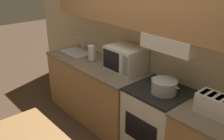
# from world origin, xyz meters

# --- Properties ---
(ground_plane) EXTENTS (16.00, 16.00, 0.00)m
(ground_plane) POSITION_xyz_m (0.00, 0.00, 0.00)
(ground_plane) COLOR #4C3828
(wall_back) EXTENTS (5.30, 0.38, 2.55)m
(wall_back) POSITION_xyz_m (0.01, -0.06, 1.51)
(wall_back) COLOR beige
(wall_back) RESTS_ON ground_plane
(lower_counter_main) EXTENTS (1.69, 0.65, 0.89)m
(lower_counter_main) POSITION_xyz_m (-0.61, -0.32, 0.45)
(lower_counter_main) COLOR tan
(lower_counter_main) RESTS_ON ground_plane
(stove_range) EXTENTS (0.65, 0.61, 0.89)m
(stove_range) POSITION_xyz_m (0.56, -0.30, 0.45)
(stove_range) COLOR white
(stove_range) RESTS_ON ground_plane
(cooking_pot) EXTENTS (0.36, 0.28, 0.15)m
(cooking_pot) POSITION_xyz_m (0.63, -0.33, 0.97)
(cooking_pot) COLOR #B7BABF
(cooking_pot) RESTS_ON stove_range
(microwave) EXTENTS (0.48, 0.37, 0.32)m
(microwave) POSITION_xyz_m (-0.10, -0.20, 1.05)
(microwave) COLOR white
(microwave) RESTS_ON lower_counter_main
(toaster) EXTENTS (0.33, 0.20, 0.19)m
(toaster) POSITION_xyz_m (1.19, -0.31, 0.99)
(toaster) COLOR white
(toaster) RESTS_ON lower_counter_right_stub
(sink_basin) EXTENTS (0.49, 0.32, 0.25)m
(sink_basin) POSITION_xyz_m (-1.09, -0.32, 0.91)
(sink_basin) COLOR #B7BABF
(sink_basin) RESTS_ON lower_counter_main
(paper_towel_roll) EXTENTS (0.12, 0.12, 0.23)m
(paper_towel_roll) POSITION_xyz_m (-0.67, -0.32, 1.01)
(paper_towel_roll) COLOR black
(paper_towel_roll) RESTS_ON lower_counter_main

